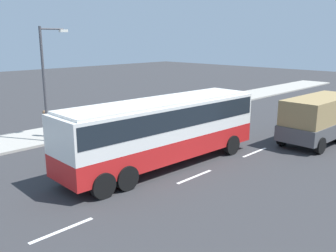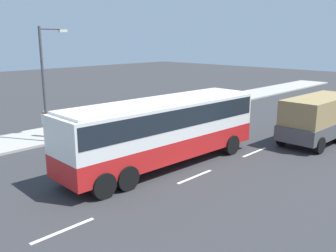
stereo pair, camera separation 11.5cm
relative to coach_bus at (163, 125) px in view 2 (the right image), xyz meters
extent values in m
plane|color=#333335|center=(1.38, 0.51, -2.12)|extent=(120.00, 120.00, 0.00)
cube|color=#A8A399|center=(1.38, 9.61, -2.04)|extent=(80.00, 4.00, 0.15)
cube|color=white|center=(-7.03, -2.17, -2.11)|extent=(2.40, 0.16, 0.01)
cube|color=white|center=(-0.08, -2.17, -2.11)|extent=(2.40, 0.16, 0.01)
cube|color=white|center=(5.24, -2.17, -2.11)|extent=(2.40, 0.16, 0.01)
cube|color=white|center=(11.60, -2.17, -2.11)|extent=(2.40, 0.16, 0.01)
cube|color=white|center=(17.56, -2.17, -2.11)|extent=(2.40, 0.16, 0.01)
cube|color=red|center=(0.00, 0.00, -1.05)|extent=(11.41, 3.07, 1.03)
cube|color=white|center=(0.00, 0.00, 0.32)|extent=(11.41, 3.07, 1.71)
cube|color=black|center=(0.00, 0.00, 0.55)|extent=(11.19, 3.09, 0.94)
cube|color=black|center=(5.61, -0.24, 0.40)|extent=(0.22, 2.39, 1.37)
cube|color=white|center=(0.00, 0.00, 1.23)|extent=(10.95, 2.90, 0.12)
cylinder|color=black|center=(4.11, 1.07, -1.57)|extent=(1.11, 0.35, 1.10)
cylinder|color=black|center=(4.00, -1.42, -1.57)|extent=(1.11, 0.35, 1.10)
cylinder|color=black|center=(-3.20, 1.38, -1.57)|extent=(1.11, 0.35, 1.10)
cylinder|color=black|center=(-3.30, -1.11, -1.57)|extent=(1.11, 0.35, 1.10)
cylinder|color=black|center=(-4.40, 1.44, -1.57)|extent=(1.11, 0.35, 1.10)
cylinder|color=black|center=(-4.50, -1.05, -1.57)|extent=(1.11, 0.35, 1.10)
cube|color=#4C4C4F|center=(9.87, -3.82, -1.19)|extent=(6.40, 2.64, 0.90)
cube|color=#997F51|center=(9.87, -3.82, 0.00)|extent=(6.14, 2.53, 1.48)
cylinder|color=black|center=(14.32, -2.79, -1.64)|extent=(0.97, 0.31, 0.96)
cylinder|color=black|center=(10.78, -2.68, -1.64)|extent=(0.97, 0.31, 0.96)
cylinder|color=black|center=(7.65, -2.58, -1.64)|extent=(0.97, 0.31, 0.96)
cylinder|color=black|center=(7.57, -4.92, -1.64)|extent=(0.97, 0.31, 0.96)
cylinder|color=brown|center=(-1.68, 9.08, -1.54)|extent=(0.14, 0.14, 0.85)
cylinder|color=brown|center=(-1.61, 9.22, -1.54)|extent=(0.14, 0.14, 0.85)
cylinder|color=beige|center=(-1.65, 9.15, -0.80)|extent=(0.32, 0.32, 0.64)
sphere|color=brown|center=(-1.65, 9.15, -0.36)|extent=(0.23, 0.23, 0.23)
cylinder|color=#38334C|center=(0.47, 9.47, -1.58)|extent=(0.14, 0.14, 0.76)
cylinder|color=#38334C|center=(0.51, 9.63, -1.58)|extent=(0.14, 0.14, 0.76)
cylinder|color=#2672B2|center=(0.49, 9.55, -0.91)|extent=(0.32, 0.32, 0.57)
sphere|color=#9E7051|center=(0.49, 9.55, -0.52)|extent=(0.21, 0.21, 0.21)
cylinder|color=#47474C|center=(-2.08, 8.02, 1.48)|extent=(0.16, 0.16, 6.90)
cylinder|color=#47474C|center=(-1.32, 8.02, 4.78)|extent=(1.51, 0.10, 0.10)
cube|color=silver|center=(-0.57, 8.02, 4.68)|extent=(0.50, 0.24, 0.16)
camera|label=1|loc=(-12.65, -12.71, 4.27)|focal=39.43mm
camera|label=2|loc=(-12.73, -12.62, 4.27)|focal=39.43mm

